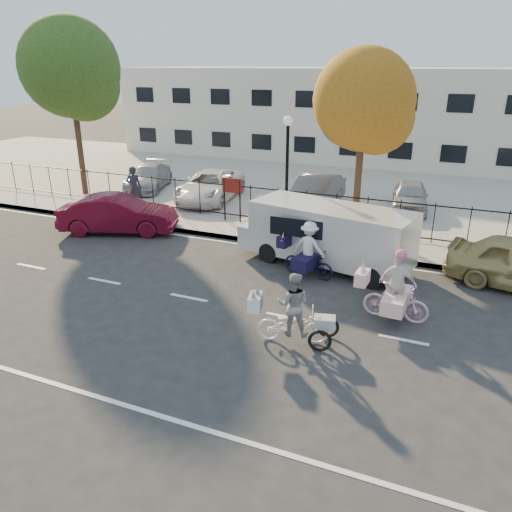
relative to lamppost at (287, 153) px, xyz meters
The scene contains 21 objects.
ground 7.50m from the lamppost, 94.21° to the right, with size 120.00×120.00×0.00m, color #333334.
road_markings 7.49m from the lamppost, 94.21° to the right, with size 60.00×9.52×0.01m, color silver, non-canonical shape.
curb 3.54m from the lamppost, 105.95° to the right, with size 60.00×0.10×0.15m, color #A8A399.
sidewalk 3.16m from the lamppost, 125.54° to the right, with size 60.00×2.20×0.15m, color #A8A399.
parking_lot 8.76m from the lamppost, 93.49° to the left, with size 60.00×15.60×0.15m, color #A8A399.
iron_fence 2.30m from the lamppost, 141.34° to the left, with size 58.00×0.06×1.50m, color black, non-canonical shape.
building 18.21m from the lamppost, 91.57° to the left, with size 34.00×10.00×6.00m, color silver.
lamppost is the anchor object (origin of this frame).
street_sign 2.90m from the lamppost, behind, with size 0.85×0.06×1.80m.
zebra_trike 8.83m from the lamppost, 69.06° to the right, with size 2.10×1.18×1.80m.
unicorn_bike 8.09m from the lamppost, 48.81° to the right, with size 1.95×1.35×1.96m.
bull_bike 5.10m from the lamppost, 61.38° to the right, with size 1.99×1.39×1.79m.
white_van 4.26m from the lamppost, 49.29° to the right, with size 6.03×2.96×2.03m.
red_sedan 7.03m from the lamppost, 156.12° to the right, with size 1.57×4.51×1.48m, color #55091B.
pedestrian 7.47m from the lamppost, behind, with size 0.70×0.46×1.93m, color black.
lot_car_a 9.78m from the lamppost, 158.56° to the left, with size 1.72×4.23×1.23m, color #A2A5A9.
lot_car_b 5.98m from the lamppost, 150.67° to the left, with size 2.25×4.89×1.36m, color white.
lot_car_c 3.93m from the lamppost, 86.11° to the left, with size 1.56×4.46×1.47m, color #4F5057.
lot_car_d 6.66m from the lamppost, 47.91° to the left, with size 1.51×3.75×1.28m, color #9B9DA3.
tree_west 11.56m from the lamppost, behind, with size 4.59×4.59×8.41m.
tree_mid 3.43m from the lamppost, 27.78° to the left, with size 3.77×3.77×6.92m.
Camera 1 is at (6.83, -11.13, 6.29)m, focal length 35.00 mm.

